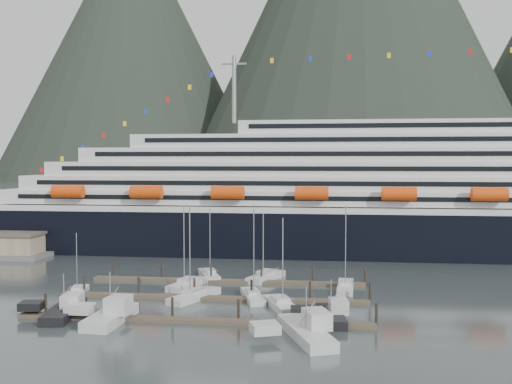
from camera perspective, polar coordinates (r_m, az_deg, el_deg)
ground at (r=89.90m, az=-1.42°, el=-10.74°), size 1600.00×1600.00×0.00m
mountains at (r=690.78m, az=10.69°, el=14.82°), size 870.00×440.00×420.00m
cruise_ship at (r=142.58m, az=14.01°, el=-0.84°), size 210.00×30.40×50.30m
dock_near at (r=81.27m, az=-6.02°, el=-12.03°), size 48.18×2.28×3.20m
dock_mid at (r=93.59m, az=-4.17°, el=-10.01°), size 48.18×2.28×3.20m
dock_far at (r=106.08m, az=-2.77°, el=-8.45°), size 48.18×2.28×3.20m
sailboat_a at (r=101.07m, az=-16.58°, el=-9.10°), size 3.87×7.96×10.30m
sailboat_b at (r=94.01m, az=-5.90°, el=-9.87°), size 6.76×11.00×15.05m
sailboat_c at (r=102.86m, az=-6.57°, el=-8.76°), size 5.30×10.19×14.29m
sailboat_d at (r=93.62m, az=-0.31°, el=-9.92°), size 5.24×10.36×15.22m
sailboat_e at (r=110.60m, az=-4.48°, el=-7.92°), size 5.98×10.11×13.07m
sailboat_f at (r=108.39m, az=0.95°, el=-8.13°), size 6.49×10.48×12.72m
sailboat_g at (r=101.41m, az=8.51°, el=-8.95°), size 3.05×10.48×14.52m
sailboat_h at (r=88.27m, az=2.35°, el=-10.72°), size 6.34×9.97×13.72m
trawler_a at (r=87.97m, az=-17.90°, el=-10.63°), size 8.75×12.04×6.40m
trawler_b at (r=83.06m, az=-13.78°, el=-11.32°), size 8.73×11.45×7.38m
trawler_c at (r=74.22m, az=4.68°, el=-13.02°), size 10.81×13.79×6.85m
trawler_d at (r=82.06m, az=7.07°, el=-11.52°), size 7.83×10.53×6.04m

